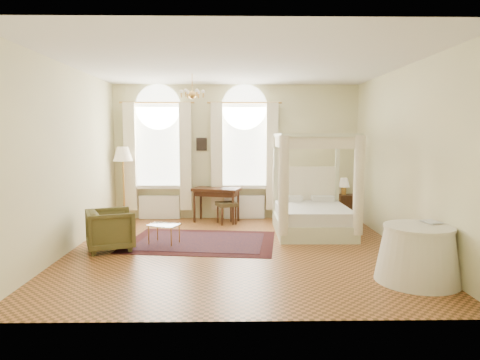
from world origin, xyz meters
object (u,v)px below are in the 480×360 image
object	(u,v)px
canopy_bed	(312,211)
armchair	(111,230)
coffee_table	(164,226)
side_table	(418,254)
stool	(227,206)
nightstand	(346,207)
writing_desk	(216,193)
floor_lamp	(123,158)

from	to	relation	value
canopy_bed	armchair	xyz separation A→B (m)	(-3.90, -1.24, -0.11)
coffee_table	armchair	bearing A→B (deg)	-156.25
armchair	coffee_table	size ratio (longest dim) A/B	1.23
side_table	stool	bearing A→B (deg)	124.55
nightstand	coffee_table	size ratio (longest dim) A/B	0.95
nightstand	stool	bearing A→B (deg)	-172.40
writing_desk	stool	bearing A→B (deg)	-42.04
writing_desk	floor_lamp	bearing A→B (deg)	177.35
canopy_bed	side_table	xyz separation A→B (m)	(0.94, -3.00, -0.08)
nightstand	writing_desk	bearing A→B (deg)	-176.96
floor_lamp	side_table	world-z (taller)	floor_lamp
nightstand	stool	distance (m)	2.96
canopy_bed	side_table	world-z (taller)	canopy_bed
side_table	coffee_table	bearing A→B (deg)	151.28
floor_lamp	side_table	size ratio (longest dim) A/B	1.53
writing_desk	stool	xyz separation A→B (m)	(0.25, -0.22, -0.28)
coffee_table	side_table	world-z (taller)	side_table
canopy_bed	side_table	bearing A→B (deg)	-72.58
nightstand	armchair	world-z (taller)	armchair
armchair	stool	bearing A→B (deg)	-64.26
side_table	writing_desk	bearing A→B (deg)	125.39
nightstand	armchair	distance (m)	5.66
nightstand	writing_desk	distance (m)	3.20
armchair	side_table	distance (m)	5.15
canopy_bed	floor_lamp	xyz separation A→B (m)	(-4.30, 1.35, 1.05)
side_table	canopy_bed	bearing A→B (deg)	107.42
coffee_table	floor_lamp	xyz separation A→B (m)	(-1.30, 2.19, 1.19)
armchair	floor_lamp	distance (m)	2.86
nightstand	canopy_bed	bearing A→B (deg)	-127.88
armchair	side_table	size ratio (longest dim) A/B	0.69
coffee_table	stool	bearing A→B (deg)	57.99
writing_desk	coffee_table	size ratio (longest dim) A/B	1.83
nightstand	writing_desk	xyz separation A→B (m)	(-3.18, -0.17, 0.39)
stool	armchair	bearing A→B (deg)	-132.42
canopy_bed	nightstand	bearing A→B (deg)	52.12
writing_desk	floor_lamp	xyz separation A→B (m)	(-2.22, 0.10, 0.83)
canopy_bed	nightstand	distance (m)	1.80
floor_lamp	writing_desk	bearing A→B (deg)	-2.65
floor_lamp	canopy_bed	bearing A→B (deg)	-17.44
stool	coffee_table	bearing A→B (deg)	-122.01
writing_desk	armchair	size ratio (longest dim) A/B	1.48
armchair	side_table	bearing A→B (deg)	-131.83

